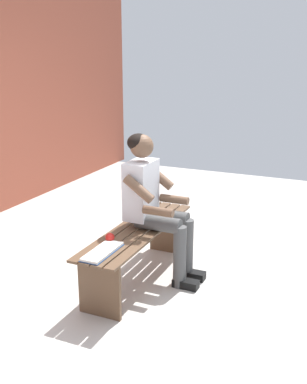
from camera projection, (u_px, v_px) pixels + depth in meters
name	position (u px, v px, depth m)	size (l,w,h in m)	color
ground_plane	(215.00, 378.00, 2.88)	(10.00, 7.00, 0.04)	beige
bench_near	(138.00, 242.00, 4.00)	(1.56, 0.40, 0.47)	brown
person_seated	(154.00, 201.00, 3.96)	(0.50, 0.69, 1.28)	silver
apple	(110.00, 237.00, 3.68)	(0.08, 0.08, 0.08)	red
book_open	(103.00, 252.00, 3.49)	(0.41, 0.16, 0.02)	white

